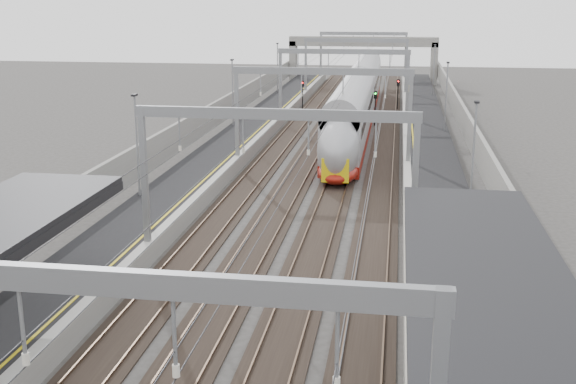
% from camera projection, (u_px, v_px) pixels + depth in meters
% --- Properties ---
extents(platform_left, '(4.00, 120.00, 1.00)m').
position_uv_depth(platform_left, '(225.00, 153.00, 57.22)').
color(platform_left, black).
rests_on(platform_left, ground).
extents(platform_right, '(4.00, 120.00, 1.00)m').
position_uv_depth(platform_right, '(430.00, 160.00, 54.89)').
color(platform_right, black).
rests_on(platform_right, ground).
extents(tracks, '(11.40, 140.00, 0.20)m').
position_uv_depth(tracks, '(325.00, 162.00, 56.17)').
color(tracks, black).
rests_on(tracks, ground).
extents(overhead_line, '(13.00, 140.00, 6.60)m').
position_uv_depth(overhead_line, '(334.00, 75.00, 60.91)').
color(overhead_line, gray).
rests_on(overhead_line, platform_left).
extents(overbridge, '(22.00, 2.20, 6.90)m').
position_uv_depth(overbridge, '(363.00, 48.00, 107.32)').
color(overbridge, gray).
rests_on(overbridge, ground).
extents(wall_left, '(0.30, 120.00, 3.20)m').
position_uv_depth(wall_left, '(186.00, 138.00, 57.40)').
color(wall_left, gray).
rests_on(wall_left, ground).
extents(wall_right, '(0.30, 120.00, 3.20)m').
position_uv_depth(wall_right, '(474.00, 147.00, 54.14)').
color(wall_right, gray).
rests_on(wall_right, ground).
extents(train, '(2.90, 52.89, 4.58)m').
position_uv_depth(train, '(357.00, 105.00, 70.81)').
color(train, maroon).
rests_on(train, ground).
extents(signal_green, '(0.32, 0.32, 3.48)m').
position_uv_depth(signal_green, '(303.00, 90.00, 80.90)').
color(signal_green, black).
rests_on(signal_green, ground).
extents(signal_red_near, '(0.32, 0.32, 3.48)m').
position_uv_depth(signal_red_near, '(375.00, 102.00, 71.87)').
color(signal_red_near, black).
rests_on(signal_red_near, ground).
extents(signal_red_far, '(0.32, 0.32, 3.48)m').
position_uv_depth(signal_red_far, '(398.00, 89.00, 82.33)').
color(signal_red_far, black).
rests_on(signal_red_far, ground).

